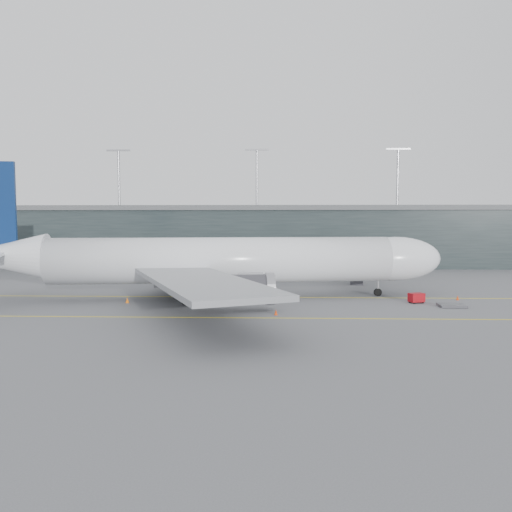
{
  "coord_description": "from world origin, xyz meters",
  "views": [
    {
      "loc": [
        9.3,
        -77.92,
        11.36
      ],
      "look_at": [
        6.65,
        -4.0,
        6.19
      ],
      "focal_mm": 35.0,
      "sensor_mm": 36.0,
      "label": 1
    }
  ],
  "objects": [
    {
      "name": "taxiline_lead_main",
      "position": [
        5.0,
        20.0,
        0.01
      ],
      "size": [
        0.25,
        60.0,
        0.02
      ],
      "primitive_type": "cube",
      "color": "yellow",
      "rests_on": "ground"
    },
    {
      "name": "terminal",
      "position": [
        -0.0,
        58.0,
        7.62
      ],
      "size": [
        240.0,
        36.0,
        29.0
      ],
      "color": "#1D2728",
      "rests_on": "ground"
    },
    {
      "name": "taxiline_a",
      "position": [
        0.0,
        -4.0,
        0.01
      ],
      "size": [
        160.0,
        0.25,
        0.02
      ],
      "primitive_type": "cube",
      "color": "yellow",
      "rests_on": "ground"
    },
    {
      "name": "uld_b",
      "position": [
        -2.57,
        12.35,
        1.03
      ],
      "size": [
        2.47,
        2.14,
        1.96
      ],
      "rotation": [
        0.0,
        0.0,
        -0.22
      ],
      "color": "#3D3C41",
      "rests_on": "ground"
    },
    {
      "name": "cone_wing_stbd",
      "position": [
        9.57,
        -18.17,
        0.35
      ],
      "size": [
        0.43,
        0.43,
        0.69
      ],
      "primitive_type": "cone",
      "color": "red",
      "rests_on": "ground"
    },
    {
      "name": "baggage_dolly",
      "position": [
        32.93,
        -11.53,
        0.2
      ],
      "size": [
        3.45,
        2.81,
        0.33
      ],
      "primitive_type": "cube",
      "rotation": [
        0.0,
        0.0,
        -0.04
      ],
      "color": "#3C3C42",
      "rests_on": "ground"
    },
    {
      "name": "cone_nose",
      "position": [
        35.82,
        -5.69,
        0.34
      ],
      "size": [
        0.43,
        0.43,
        0.68
      ],
      "primitive_type": "cone",
      "color": "#E03E0C",
      "rests_on": "ground"
    },
    {
      "name": "gse_cart",
      "position": [
        29.13,
        -8.51,
        0.77
      ],
      "size": [
        2.34,
        1.91,
        1.38
      ],
      "rotation": [
        0.0,
        0.0,
        0.35
      ],
      "color": "#9E0B13",
      "rests_on": "ground"
    },
    {
      "name": "cone_wing_port",
      "position": [
        7.73,
        10.59,
        0.4
      ],
      "size": [
        0.5,
        0.5,
        0.8
      ],
      "primitive_type": "cone",
      "color": "orange",
      "rests_on": "ground"
    },
    {
      "name": "ground",
      "position": [
        0.0,
        0.0,
        0.0
      ],
      "size": [
        320.0,
        320.0,
        0.0
      ],
      "primitive_type": "plane",
      "color": "#5D5D62",
      "rests_on": "ground"
    },
    {
      "name": "taxiline_b",
      "position": [
        0.0,
        -20.0,
        0.01
      ],
      "size": [
        160.0,
        0.25,
        0.02
      ],
      "primitive_type": "cube",
      "color": "yellow",
      "rests_on": "ground"
    },
    {
      "name": "cone_tail",
      "position": [
        -11.09,
        -9.83,
        0.4
      ],
      "size": [
        0.5,
        0.5,
        0.8
      ],
      "primitive_type": "cone",
      "color": "orange",
      "rests_on": "ground"
    },
    {
      "name": "jet_bridge",
      "position": [
        25.01,
        26.11,
        5.44
      ],
      "size": [
        8.73,
        47.7,
        7.26
      ],
      "rotation": [
        0.0,
        0.0,
        -0.11
      ],
      "color": "#2A2A2E",
      "rests_on": "ground"
    },
    {
      "name": "uld_c",
      "position": [
        -0.52,
        9.43,
        0.92
      ],
      "size": [
        2.37,
        2.16,
        1.76
      ],
      "rotation": [
        0.0,
        0.0,
        0.39
      ],
      "color": "#3D3C41",
      "rests_on": "ground"
    },
    {
      "name": "uld_a",
      "position": [
        -6.19,
        9.81,
        1.07
      ],
      "size": [
        2.36,
        1.95,
        2.03
      ],
      "rotation": [
        0.0,
        0.0,
        0.08
      ],
      "color": "#3D3C41",
      "rests_on": "ground"
    },
    {
      "name": "main_aircraft",
      "position": [
        1.25,
        -5.59,
        5.5
      ],
      "size": [
        69.9,
        65.13,
        19.61
      ],
      "rotation": [
        0.0,
        0.0,
        0.14
      ],
      "color": "white",
      "rests_on": "ground"
    }
  ]
}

